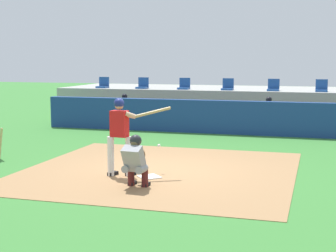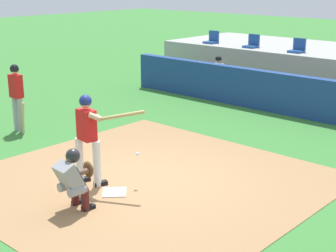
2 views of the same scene
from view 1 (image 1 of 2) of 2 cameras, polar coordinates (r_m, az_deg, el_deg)
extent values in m
plane|color=#387A33|center=(12.43, -0.92, -4.98)|extent=(80.00, 80.00, 0.00)
cube|color=#9E754C|center=(12.43, -0.92, -4.95)|extent=(6.40, 6.40, 0.01)
cube|color=white|center=(11.68, -2.10, -5.68)|extent=(0.62, 0.62, 0.02)
cylinder|color=silver|center=(11.83, -6.39, -3.40)|extent=(0.15, 0.15, 0.92)
cylinder|color=silver|center=(11.77, -4.39, -3.43)|extent=(0.15, 0.15, 0.92)
cube|color=red|center=(11.68, -5.44, 0.25)|extent=(0.41, 0.29, 0.60)
sphere|color=tan|center=(11.63, -5.47, 2.35)|extent=(0.21, 0.21, 0.21)
sphere|color=navy|center=(11.63, -5.47, 2.52)|extent=(0.24, 0.24, 0.24)
cylinder|color=tan|center=(11.68, -4.93, 1.29)|extent=(0.57, 0.13, 0.18)
cylinder|color=tan|center=(11.54, -4.21, 1.23)|extent=(0.26, 0.22, 0.17)
cylinder|color=tan|center=(11.66, -1.70, 1.55)|extent=(0.74, 0.52, 0.24)
cube|color=black|center=(11.96, -6.16, -5.31)|extent=(0.21, 0.29, 0.09)
cube|color=black|center=(11.90, -4.17, -5.35)|extent=(0.21, 0.29, 0.09)
cylinder|color=gray|center=(10.76, -4.49, -4.68)|extent=(0.19, 0.33, 0.16)
cylinder|color=#4C1919|center=(10.94, -4.13, -5.60)|extent=(0.14, 0.14, 0.42)
cube|color=black|center=(11.03, -3.99, -6.40)|extent=(0.13, 0.25, 0.08)
cylinder|color=gray|center=(10.63, -2.93, -4.82)|extent=(0.19, 0.33, 0.16)
cylinder|color=#4C1919|center=(10.81, -2.59, -5.75)|extent=(0.14, 0.14, 0.42)
cube|color=black|center=(10.91, -2.46, -6.55)|extent=(0.13, 0.25, 0.08)
cube|color=gray|center=(10.61, -3.83, -3.64)|extent=(0.43, 0.47, 0.57)
cube|color=#2D2D33|center=(10.71, -3.56, -3.52)|extent=(0.40, 0.28, 0.45)
sphere|color=brown|center=(10.62, -3.67, -1.76)|extent=(0.21, 0.21, 0.21)
sphere|color=#232328|center=(10.63, -3.62, -1.63)|extent=(0.25, 0.25, 0.25)
cylinder|color=brown|center=(10.82, -3.52, -3.41)|extent=(0.14, 0.46, 0.10)
ellipsoid|color=brown|center=(11.04, -3.22, -3.19)|extent=(0.29, 0.14, 0.30)
sphere|color=white|center=(12.07, -1.02, -2.19)|extent=(0.07, 0.07, 0.07)
cylinder|color=tan|center=(14.47, -18.16, -1.86)|extent=(0.18, 0.06, 0.85)
cube|color=navy|center=(18.56, 5.09, 1.03)|extent=(13.00, 0.30, 1.20)
cube|color=olive|center=(19.58, 5.66, 0.25)|extent=(11.80, 0.44, 0.45)
cylinder|color=#939399|center=(20.41, -5.40, 1.30)|extent=(0.15, 0.40, 0.15)
cylinder|color=#939399|center=(20.26, -5.60, 0.50)|extent=(0.13, 0.13, 0.45)
cube|color=maroon|center=(20.24, -5.65, -0.04)|extent=(0.11, 0.24, 0.08)
cylinder|color=#939399|center=(20.32, -4.72, 1.28)|extent=(0.15, 0.40, 0.15)
cylinder|color=#939399|center=(20.16, -4.91, 0.47)|extent=(0.13, 0.13, 0.45)
cube|color=maroon|center=(20.14, -4.96, -0.07)|extent=(0.11, 0.24, 0.08)
cube|color=gray|center=(20.54, -4.84, 2.10)|extent=(0.36, 0.22, 0.54)
sphere|color=tan|center=(20.51, -4.85, 3.19)|extent=(0.20, 0.20, 0.20)
sphere|color=black|center=(20.51, -4.86, 3.30)|extent=(0.22, 0.22, 0.22)
cylinder|color=tan|center=(20.50, -5.50, 1.78)|extent=(0.09, 0.41, 0.22)
cylinder|color=tan|center=(20.35, -4.46, 1.75)|extent=(0.09, 0.41, 0.22)
cylinder|color=#939399|center=(19.05, 10.66, 0.76)|extent=(0.15, 0.40, 0.15)
cylinder|color=#939399|center=(18.89, 10.58, -0.11)|extent=(0.13, 0.13, 0.45)
cube|color=maroon|center=(18.86, 10.55, -0.68)|extent=(0.11, 0.24, 0.08)
cylinder|color=#939399|center=(19.03, 11.44, 0.73)|extent=(0.15, 0.40, 0.15)
cylinder|color=#939399|center=(18.86, 11.37, -0.14)|extent=(0.13, 0.13, 0.45)
cube|color=maroon|center=(18.84, 11.34, -0.71)|extent=(0.11, 0.24, 0.08)
cube|color=gray|center=(19.23, 11.14, 1.62)|extent=(0.36, 0.22, 0.54)
sphere|color=brown|center=(19.19, 11.17, 2.78)|extent=(0.20, 0.20, 0.20)
sphere|color=black|center=(19.19, 11.17, 2.90)|extent=(0.22, 0.22, 0.22)
cylinder|color=brown|center=(19.12, 10.49, 1.28)|extent=(0.09, 0.41, 0.22)
cylinder|color=brown|center=(19.08, 11.69, 1.23)|extent=(0.09, 0.41, 0.22)
cube|color=#9E9E99|center=(22.86, 7.28, 2.47)|extent=(15.00, 4.40, 1.40)
cube|color=#1E478C|center=(22.85, -7.32, 4.33)|extent=(0.46, 0.46, 0.08)
cube|color=#1E478C|center=(23.02, -7.13, 4.95)|extent=(0.46, 0.06, 0.40)
cube|color=#1E478C|center=(22.17, -2.91, 4.28)|extent=(0.46, 0.46, 0.08)
cube|color=#1E478C|center=(22.35, -2.74, 4.92)|extent=(0.46, 0.06, 0.40)
cube|color=#1E478C|center=(21.62, 1.75, 4.20)|extent=(0.46, 0.46, 0.08)
cube|color=#1E478C|center=(21.81, 1.89, 4.86)|extent=(0.46, 0.06, 0.40)
cube|color=#1E478C|center=(21.23, 6.62, 4.10)|extent=(0.46, 0.46, 0.08)
cube|color=#1E478C|center=(21.41, 6.72, 4.77)|extent=(0.46, 0.06, 0.40)
cube|color=#1E478C|center=(20.99, 11.63, 3.95)|extent=(0.46, 0.46, 0.08)
cube|color=#1E478C|center=(21.18, 11.69, 4.63)|extent=(0.46, 0.06, 0.40)
cube|color=#1E478C|center=(20.92, 16.71, 3.78)|extent=(0.46, 0.46, 0.08)
cube|color=#1E478C|center=(21.10, 16.74, 4.46)|extent=(0.46, 0.06, 0.40)
camera|label=2|loc=(5.92, 50.27, 17.04)|focal=54.67mm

